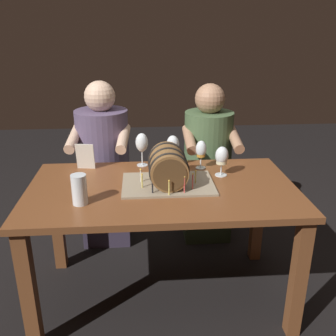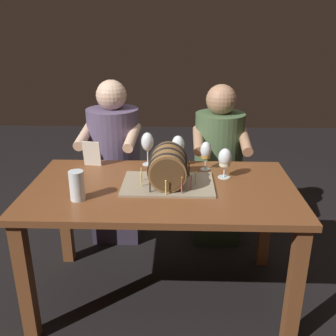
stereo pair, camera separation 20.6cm
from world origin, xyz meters
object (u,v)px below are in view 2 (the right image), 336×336
(dining_table, at_px, (162,204))
(wine_glass_white, at_px, (225,159))
(person_seated_left, at_px, (115,166))
(wine_glass_empty, at_px, (147,142))
(menu_card, at_px, (92,154))
(wine_glass_rose, at_px, (178,146))
(beer_pint, at_px, (77,187))
(wine_glass_amber, at_px, (206,152))
(barrel_cake, at_px, (168,169))
(person_seated_right, at_px, (218,170))

(dining_table, distance_m, wine_glass_white, 0.44)
(person_seated_left, bearing_deg, wine_glass_white, -37.51)
(wine_glass_empty, height_order, menu_card, wine_glass_empty)
(wine_glass_rose, height_order, menu_card, wine_glass_rose)
(dining_table, bearing_deg, beer_pint, -156.78)
(wine_glass_amber, xyz_separation_m, menu_card, (-0.70, 0.04, -0.03))
(barrel_cake, height_order, menu_card, barrel_cake)
(wine_glass_amber, bearing_deg, menu_card, 176.65)
(dining_table, distance_m, menu_card, 0.57)
(dining_table, xyz_separation_m, wine_glass_rose, (0.09, 0.32, 0.24))
(wine_glass_empty, relative_size, person_seated_left, 0.17)
(wine_glass_empty, bearing_deg, wine_glass_rose, -6.91)
(wine_glass_amber, bearing_deg, beer_pint, -146.51)
(barrel_cake, height_order, wine_glass_white, barrel_cake)
(menu_card, bearing_deg, barrel_cake, -22.01)
(barrel_cake, distance_m, beer_pint, 0.49)
(dining_table, distance_m, barrel_cake, 0.21)
(wine_glass_amber, xyz_separation_m, beer_pint, (-0.67, -0.44, -0.05))
(wine_glass_amber, height_order, wine_glass_empty, wine_glass_empty)
(wine_glass_rose, relative_size, beer_pint, 1.28)
(barrel_cake, distance_m, menu_card, 0.56)
(dining_table, xyz_separation_m, person_seated_left, (-0.38, 0.70, -0.05))
(barrel_cake, xyz_separation_m, person_seated_right, (0.34, 0.68, -0.27))
(barrel_cake, distance_m, wine_glass_amber, 0.33)
(wine_glass_empty, xyz_separation_m, menu_card, (-0.34, -0.03, -0.07))
(wine_glass_rose, distance_m, wine_glass_empty, 0.19)
(dining_table, bearing_deg, menu_card, 145.70)
(wine_glass_empty, xyz_separation_m, person_seated_right, (0.48, 0.36, -0.32))
(wine_glass_white, relative_size, beer_pint, 1.15)
(wine_glass_white, bearing_deg, menu_card, 168.27)
(beer_pint, relative_size, person_seated_left, 0.13)
(wine_glass_amber, bearing_deg, dining_table, -133.82)
(wine_glass_empty, bearing_deg, person_seated_left, 127.33)
(barrel_cake, relative_size, wine_glass_empty, 2.41)
(dining_table, relative_size, wine_glass_rose, 7.45)
(person_seated_left, bearing_deg, barrel_cake, -58.77)
(barrel_cake, bearing_deg, wine_glass_white, 20.27)
(person_seated_right, bearing_deg, menu_card, -154.40)
(dining_table, height_order, person_seated_left, person_seated_left)
(wine_glass_white, distance_m, wine_glass_empty, 0.50)
(dining_table, distance_m, person_seated_right, 0.80)
(menu_card, distance_m, person_seated_right, 0.95)
(wine_glass_white, distance_m, person_seated_left, 0.96)
(wine_glass_amber, relative_size, person_seated_left, 0.15)
(barrel_cake, height_order, beer_pint, barrel_cake)
(wine_glass_white, height_order, beer_pint, wine_glass_white)
(wine_glass_amber, xyz_separation_m, person_seated_left, (-0.63, 0.44, -0.27))
(wine_glass_amber, distance_m, wine_glass_rose, 0.18)
(wine_glass_white, relative_size, person_seated_right, 0.15)
(wine_glass_amber, distance_m, beer_pint, 0.80)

